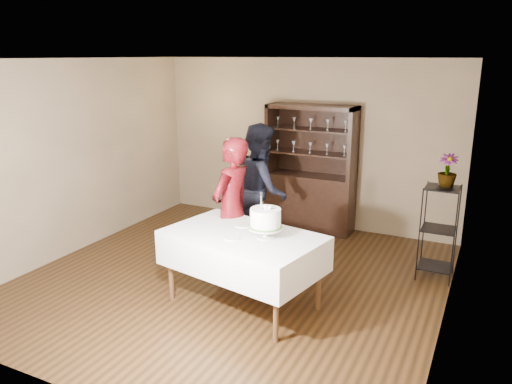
{
  "coord_description": "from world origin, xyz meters",
  "views": [
    {
      "loc": [
        2.81,
        -5.06,
        2.75
      ],
      "look_at": [
        0.28,
        0.1,
        1.16
      ],
      "focal_mm": 35.0,
      "sensor_mm": 36.0,
      "label": 1
    }
  ],
  "objects_px": {
    "cake_table": "(243,251)",
    "man": "(261,189)",
    "china_hutch": "(310,189)",
    "woman": "(232,210)",
    "potted_plant": "(447,171)",
    "plant_etagere": "(439,229)",
    "cake": "(265,220)"
  },
  "relations": [
    {
      "from": "man",
      "to": "cake",
      "type": "height_order",
      "value": "man"
    },
    {
      "from": "cake_table",
      "to": "woman",
      "type": "height_order",
      "value": "woman"
    },
    {
      "from": "cake_table",
      "to": "plant_etagere",
      "type": "bearing_deg",
      "value": 42.51
    },
    {
      "from": "china_hutch",
      "to": "man",
      "type": "distance_m",
      "value": 1.27
    },
    {
      "from": "cake_table",
      "to": "potted_plant",
      "type": "xyz_separation_m",
      "value": [
        1.89,
        1.75,
        0.74
      ]
    },
    {
      "from": "cake_table",
      "to": "potted_plant",
      "type": "distance_m",
      "value": 2.68
    },
    {
      "from": "cake_table",
      "to": "man",
      "type": "distance_m",
      "value": 1.65
    },
    {
      "from": "china_hutch",
      "to": "woman",
      "type": "xyz_separation_m",
      "value": [
        -0.22,
        -2.21,
        0.24
      ]
    },
    {
      "from": "woman",
      "to": "cake",
      "type": "relative_size",
      "value": 3.57
    },
    {
      "from": "cake_table",
      "to": "man",
      "type": "bearing_deg",
      "value": 108.4
    },
    {
      "from": "woman",
      "to": "cake",
      "type": "xyz_separation_m",
      "value": [
        0.7,
        -0.53,
        0.15
      ]
    },
    {
      "from": "cake_table",
      "to": "man",
      "type": "relative_size",
      "value": 1.01
    },
    {
      "from": "cake",
      "to": "potted_plant",
      "type": "relative_size",
      "value": 1.25
    },
    {
      "from": "cake_table",
      "to": "potted_plant",
      "type": "relative_size",
      "value": 4.6
    },
    {
      "from": "woman",
      "to": "china_hutch",
      "type": "bearing_deg",
      "value": -179.61
    },
    {
      "from": "man",
      "to": "potted_plant",
      "type": "relative_size",
      "value": 4.57
    },
    {
      "from": "plant_etagere",
      "to": "cake_table",
      "type": "xyz_separation_m",
      "value": [
        -1.86,
        -1.7,
        -0.0
      ]
    },
    {
      "from": "cake_table",
      "to": "china_hutch",
      "type": "bearing_deg",
      "value": 94.57
    },
    {
      "from": "china_hutch",
      "to": "cake_table",
      "type": "height_order",
      "value": "china_hutch"
    },
    {
      "from": "woman",
      "to": "man",
      "type": "distance_m",
      "value": 1.01
    },
    {
      "from": "plant_etagere",
      "to": "cake",
      "type": "distance_m",
      "value": 2.36
    },
    {
      "from": "woman",
      "to": "man",
      "type": "height_order",
      "value": "man"
    },
    {
      "from": "man",
      "to": "potted_plant",
      "type": "xyz_separation_m",
      "value": [
        2.4,
        0.2,
        0.47
      ]
    },
    {
      "from": "plant_etagere",
      "to": "potted_plant",
      "type": "xyz_separation_m",
      "value": [
        0.03,
        0.05,
        0.74
      ]
    },
    {
      "from": "man",
      "to": "china_hutch",
      "type": "bearing_deg",
      "value": -41.55
    },
    {
      "from": "china_hutch",
      "to": "potted_plant",
      "type": "bearing_deg",
      "value": -25.54
    },
    {
      "from": "china_hutch",
      "to": "man",
      "type": "relative_size",
      "value": 1.08
    },
    {
      "from": "cake_table",
      "to": "woman",
      "type": "xyz_separation_m",
      "value": [
        -0.44,
        0.54,
        0.26
      ]
    },
    {
      "from": "plant_etagere",
      "to": "cake_table",
      "type": "bearing_deg",
      "value": -137.49
    },
    {
      "from": "china_hutch",
      "to": "cake",
      "type": "height_order",
      "value": "china_hutch"
    },
    {
      "from": "cake",
      "to": "potted_plant",
      "type": "bearing_deg",
      "value": 47.05
    },
    {
      "from": "potted_plant",
      "to": "china_hutch",
      "type": "bearing_deg",
      "value": 154.46
    }
  ]
}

